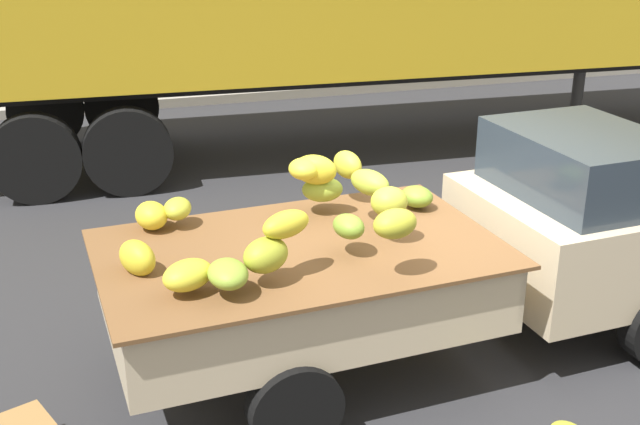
% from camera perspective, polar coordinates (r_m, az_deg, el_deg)
% --- Properties ---
extents(ground, '(220.00, 220.00, 0.00)m').
position_cam_1_polar(ground, '(6.76, 7.91, -9.37)').
color(ground, '#28282B').
extents(curb_strip, '(80.00, 0.80, 0.16)m').
position_cam_1_polar(curb_strip, '(14.87, -7.03, 8.33)').
color(curb_strip, gray).
rests_on(curb_strip, ground).
extents(pickup_truck, '(5.20, 2.07, 1.70)m').
position_cam_1_polar(pickup_truck, '(6.76, 14.65, -1.42)').
color(pickup_truck, '#CCB793').
rests_on(pickup_truck, ground).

